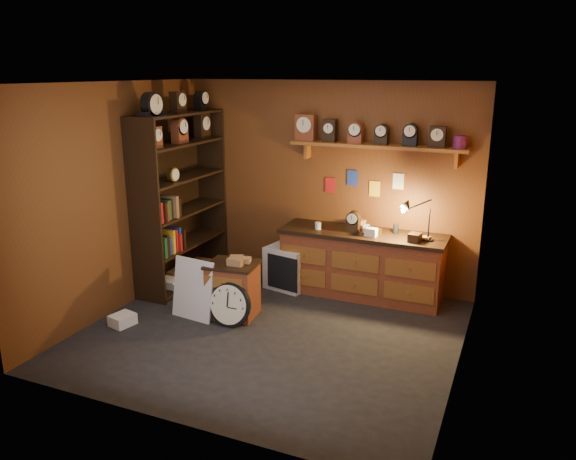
# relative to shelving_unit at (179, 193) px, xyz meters

# --- Properties ---
(floor) EXTENTS (4.00, 4.00, 0.00)m
(floor) POSITION_rel_shelving_unit_xyz_m (1.79, -0.98, -1.25)
(floor) COLOR black
(floor) RESTS_ON ground
(room_shell) EXTENTS (4.02, 3.62, 2.71)m
(room_shell) POSITION_rel_shelving_unit_xyz_m (1.84, -0.87, 0.47)
(room_shell) COLOR brown
(room_shell) RESTS_ON ground
(shelving_unit) EXTENTS (0.47, 1.60, 2.58)m
(shelving_unit) POSITION_rel_shelving_unit_xyz_m (0.00, 0.00, 0.00)
(shelving_unit) COLOR black
(shelving_unit) RESTS_ON ground
(workbench) EXTENTS (2.10, 0.66, 1.36)m
(workbench) POSITION_rel_shelving_unit_xyz_m (2.40, 0.49, -0.78)
(workbench) COLOR brown
(workbench) RESTS_ON ground
(low_cabinet) EXTENTS (0.63, 0.55, 0.75)m
(low_cabinet) POSITION_rel_shelving_unit_xyz_m (1.18, -0.72, -0.89)
(low_cabinet) COLOR brown
(low_cabinet) RESTS_ON ground
(big_round_clock) EXTENTS (0.52, 0.17, 0.52)m
(big_round_clock) POSITION_rel_shelving_unit_xyz_m (1.27, -0.97, -1.00)
(big_round_clock) COLOR black
(big_round_clock) RESTS_ON ground
(white_panel) EXTENTS (0.56, 0.22, 0.73)m
(white_panel) POSITION_rel_shelving_unit_xyz_m (0.78, -0.96, -1.25)
(white_panel) COLOR silver
(white_panel) RESTS_ON ground
(mini_fridge) EXTENTS (0.64, 0.66, 0.57)m
(mini_fridge) POSITION_rel_shelving_unit_xyz_m (1.44, 0.41, -0.97)
(mini_fridge) COLOR silver
(mini_fridge) RESTS_ON ground
(floor_box_a) EXTENTS (0.28, 0.24, 0.15)m
(floor_box_a) POSITION_rel_shelving_unit_xyz_m (0.30, -0.42, -1.18)
(floor_box_a) COLOR olive
(floor_box_a) RESTS_ON ground
(floor_box_b) EXTENTS (0.27, 0.30, 0.13)m
(floor_box_b) POSITION_rel_shelving_unit_xyz_m (0.14, -1.46, -1.19)
(floor_box_b) COLOR white
(floor_box_b) RESTS_ON ground
(floor_box_c) EXTENTS (0.30, 0.27, 0.18)m
(floor_box_c) POSITION_rel_shelving_unit_xyz_m (0.62, -0.72, -1.16)
(floor_box_c) COLOR olive
(floor_box_c) RESTS_ON ground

